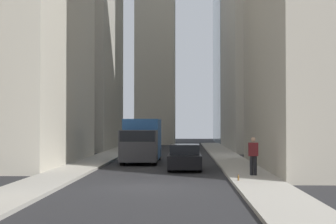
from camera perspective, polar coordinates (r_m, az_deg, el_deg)
ground_plane at (r=21.03m, az=-2.05°, el=-8.22°), size 135.00×135.00×0.00m
sidewalk_right at (r=21.79m, az=-14.05°, el=-7.75°), size 90.00×2.20×0.14m
sidewalk_left at (r=21.19m, az=10.30°, el=-7.95°), size 90.00×2.20×0.14m
building_right_far at (r=54.01m, az=-11.16°, el=9.07°), size 14.30×10.00×24.46m
delivery_truck at (r=34.11m, az=-2.89°, el=-3.10°), size 6.46×2.25×2.84m
sedan_black at (r=28.67m, az=1.82°, el=-5.03°), size 4.30×1.78×1.42m
pedestrian at (r=24.69m, az=9.29°, el=-4.58°), size 0.26×0.44×1.78m
discarded_bottle at (r=22.34m, az=7.69°, el=-7.15°), size 0.07×0.07×0.27m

